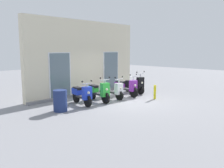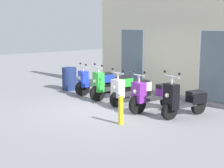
{
  "view_description": "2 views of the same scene",
  "coord_description": "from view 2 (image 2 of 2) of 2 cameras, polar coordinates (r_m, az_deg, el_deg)",
  "views": [
    {
      "loc": [
        -8.47,
        -7.05,
        2.48
      ],
      "look_at": [
        -0.6,
        0.33,
        0.86
      ],
      "focal_mm": 37.88,
      "sensor_mm": 36.0,
      "label": 1
    },
    {
      "loc": [
        7.04,
        -5.93,
        2.39
      ],
      "look_at": [
        -0.57,
        0.61,
        0.6
      ],
      "focal_mm": 51.78,
      "sensor_mm": 36.0,
      "label": 2
    }
  ],
  "objects": [
    {
      "name": "scooter_white",
      "position": [
        10.04,
        3.37,
        -1.05
      ],
      "size": [
        0.57,
        1.63,
        1.16
      ],
      "color": "black",
      "rests_on": "ground_plane"
    },
    {
      "name": "scooter_blue",
      "position": [
        11.44,
        -2.95,
        0.5
      ],
      "size": [
        0.61,
        1.56,
        1.15
      ],
      "color": "black",
      "rests_on": "ground_plane"
    },
    {
      "name": "scooter_purple",
      "position": [
        9.26,
        7.25,
        -1.9
      ],
      "size": [
        0.54,
        1.69,
        1.21
      ],
      "color": "black",
      "rests_on": "ground_plane"
    },
    {
      "name": "trash_bin",
      "position": [
        12.36,
        -7.54,
        0.93
      ],
      "size": [
        0.54,
        0.54,
        0.86
      ],
      "primitive_type": "cylinder",
      "color": "navy",
      "rests_on": "ground_plane"
    },
    {
      "name": "curb_bollard",
      "position": [
        7.97,
        1.57,
        -4.7
      ],
      "size": [
        0.12,
        0.12,
        0.7
      ],
      "primitive_type": "cylinder",
      "color": "yellow",
      "rests_on": "ground_plane"
    },
    {
      "name": "scooter_green",
      "position": [
        10.64,
        -0.04,
        -0.2
      ],
      "size": [
        0.64,
        1.65,
        1.22
      ],
      "color": "black",
      "rests_on": "ground_plane"
    },
    {
      "name": "scooter_black",
      "position": [
        8.8,
        12.55,
        -2.78
      ],
      "size": [
        0.64,
        1.51,
        1.27
      ],
      "color": "black",
      "rests_on": "ground_plane"
    },
    {
      "name": "storefront_facade",
      "position": [
        11.26,
        10.69,
        7.54
      ],
      "size": [
        7.28,
        0.5,
        3.96
      ],
      "color": "beige",
      "rests_on": "ground_plane"
    },
    {
      "name": "ground_plane",
      "position": [
        9.51,
        -0.55,
        -4.42
      ],
      "size": [
        40.0,
        40.0,
        0.0
      ],
      "primitive_type": "plane",
      "color": "gray"
    }
  ]
}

